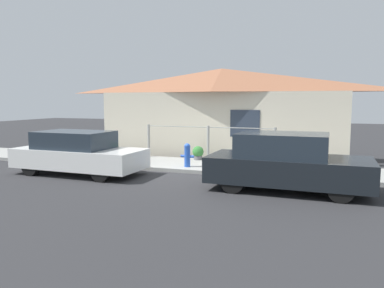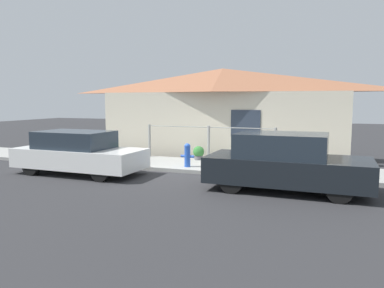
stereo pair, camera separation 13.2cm
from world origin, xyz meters
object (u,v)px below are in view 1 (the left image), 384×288
car_left (78,153)px  fire_hydrant (187,155)px  car_right (286,163)px  potted_plant_near_hydrant (198,153)px

car_left → fire_hydrant: (2.96, 1.73, -0.14)m
car_left → car_right: 6.28m
car_left → car_right: (6.28, -0.00, 0.05)m
car_left → potted_plant_near_hydrant: bearing=50.3°
car_right → potted_plant_near_hydrant: 4.77m
car_right → car_left: bearing=-179.0°
car_left → potted_plant_near_hydrant: 4.31m
car_right → potted_plant_near_hydrant: (-3.47, 3.26, -0.34)m
car_right → potted_plant_near_hydrant: bearing=137.8°
fire_hydrant → car_right: bearing=-27.5°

